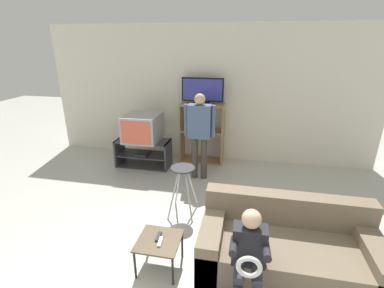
% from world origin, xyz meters
% --- Properties ---
extents(wall_back, '(6.40, 0.06, 2.60)m').
position_xyz_m(wall_back, '(0.00, 3.78, 1.30)').
color(wall_back, silver).
rests_on(wall_back, ground_plane).
extents(tv_stand, '(1.02, 0.44, 0.52)m').
position_xyz_m(tv_stand, '(-1.10, 3.07, 0.26)').
color(tv_stand, '#38383D').
rests_on(tv_stand, ground_plane).
extents(television_main, '(0.63, 0.67, 0.50)m').
position_xyz_m(television_main, '(-1.09, 3.08, 0.77)').
color(television_main, '#9E9EA3').
rests_on(television_main, tv_stand).
extents(media_shelf, '(0.85, 0.38, 1.17)m').
position_xyz_m(media_shelf, '(-0.04, 3.52, 0.60)').
color(media_shelf, '#9E7A51').
rests_on(media_shelf, ground_plane).
extents(television_flat, '(0.79, 0.20, 0.48)m').
position_xyz_m(television_flat, '(-0.05, 3.54, 1.40)').
color(television_flat, black).
rests_on(television_flat, media_shelf).
extents(folding_stool, '(0.36, 0.44, 0.70)m').
position_xyz_m(folding_stool, '(0.01, 1.68, 0.55)').
color(folding_stool, '#B7B7BC').
rests_on(folding_stool, ground_plane).
extents(snack_table, '(0.44, 0.44, 0.35)m').
position_xyz_m(snack_table, '(0.00, 0.64, 0.31)').
color(snack_table, brown).
rests_on(snack_table, ground_plane).
extents(remote_control_black, '(0.04, 0.14, 0.02)m').
position_xyz_m(remote_control_black, '(-0.02, 0.68, 0.36)').
color(remote_control_black, '#232328').
rests_on(remote_control_black, snack_table).
extents(remote_control_white, '(0.05, 0.15, 0.02)m').
position_xyz_m(remote_control_white, '(0.03, 0.61, 0.36)').
color(remote_control_white, silver).
rests_on(remote_control_white, snack_table).
extents(couch, '(1.76, 0.85, 0.74)m').
position_xyz_m(couch, '(1.30, 0.88, 0.26)').
color(couch, '#756651').
rests_on(couch, ground_plane).
extents(person_standing_adult, '(0.53, 0.20, 1.49)m').
position_xyz_m(person_standing_adult, '(0.04, 2.79, 0.90)').
color(person_standing_adult, '#3D3833').
rests_on(person_standing_adult, ground_plane).
extents(person_seated_child, '(0.33, 0.43, 0.94)m').
position_xyz_m(person_seated_child, '(0.91, 0.39, 0.56)').
color(person_seated_child, '#2D2D38').
rests_on(person_seated_child, ground_plane).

